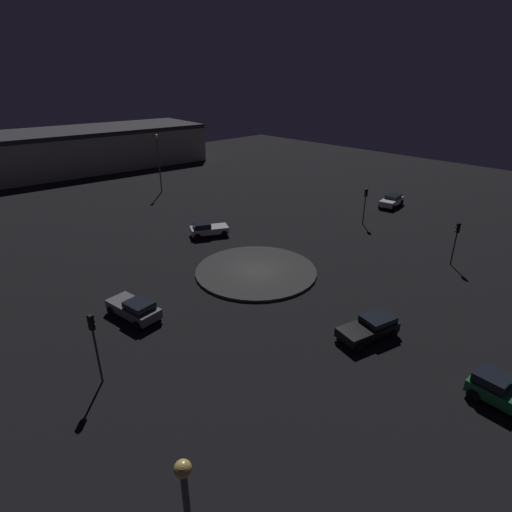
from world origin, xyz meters
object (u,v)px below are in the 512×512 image
object	(u,v)px
car_grey	(135,308)
car_silver	(208,229)
car_white	(392,201)
traffic_light_east	(365,199)
traffic_light_southeast	(456,235)
car_green	(505,394)
car_black	(370,328)
store_building	(92,148)
streetlamp_north	(158,154)
traffic_light_west	(94,335)

from	to	relation	value
car_grey	car_silver	bearing A→B (deg)	-64.15
car_white	traffic_light_east	size ratio (longest dim) A/B	1.04
traffic_light_southeast	car_green	bearing A→B (deg)	69.70
car_white	car_silver	xyz separation A→B (m)	(-23.50, 8.28, -0.00)
car_black	car_grey	world-z (taller)	car_grey
car_grey	store_building	world-z (taller)	store_building
car_green	store_building	size ratio (longest dim) A/B	0.10
streetlamp_north	traffic_light_west	bearing A→B (deg)	-126.89
traffic_light_west	traffic_light_southeast	size ratio (longest dim) A/B	1.10
car_white	traffic_light_southeast	size ratio (longest dim) A/B	1.07
car_green	traffic_light_west	size ratio (longest dim) A/B	0.90
car_silver	traffic_light_west	bearing A→B (deg)	-115.67
traffic_light_west	streetlamp_north	size ratio (longest dim) A/B	0.54
traffic_light_east	streetlamp_north	world-z (taller)	streetlamp_north
streetlamp_north	store_building	distance (m)	23.22
car_grey	traffic_light_west	distance (m)	6.98
car_silver	store_building	world-z (taller)	store_building
car_black	car_grey	xyz separation A→B (m)	(-9.92, 12.81, 0.05)
car_grey	streetlamp_north	xyz separation A→B (m)	(19.46, 27.49, 4.62)
streetlamp_north	car_green	bearing A→B (deg)	-101.44
car_silver	traffic_light_east	distance (m)	17.86
traffic_light_west	car_grey	bearing A→B (deg)	31.23
car_silver	traffic_light_west	world-z (taller)	traffic_light_west
traffic_light_east	car_white	bearing A→B (deg)	-173.22
car_grey	car_green	bearing A→B (deg)	-163.16
store_building	car_black	bearing A→B (deg)	86.93
traffic_light_southeast	car_black	bearing A→B (deg)	42.37
traffic_light_east	traffic_light_southeast	bearing A→B (deg)	71.58
car_black	streetlamp_north	bearing A→B (deg)	-88.98
traffic_light_east	traffic_light_southeast	size ratio (longest dim) A/B	1.03
car_black	streetlamp_north	distance (m)	41.67
car_silver	car_black	world-z (taller)	car_silver
car_silver	traffic_light_southeast	size ratio (longest dim) A/B	1.07
car_white	store_building	size ratio (longest dim) A/B	0.11
car_black	traffic_light_southeast	distance (m)	15.21
car_grey	streetlamp_north	bearing A→B (deg)	-43.13
store_building	streetlamp_north	bearing A→B (deg)	94.86
car_grey	traffic_light_east	world-z (taller)	traffic_light_east
traffic_light_east	traffic_light_southeast	xyz separation A→B (m)	(-3.58, -11.49, -0.09)
car_black	traffic_light_west	distance (m)	16.88
car_silver	traffic_light_southeast	distance (m)	23.95
streetlamp_north	store_building	world-z (taller)	streetlamp_north
car_silver	car_grey	xyz separation A→B (m)	(-13.55, -9.03, -0.00)
car_white	traffic_light_east	world-z (taller)	traffic_light_east
car_silver	store_building	xyz separation A→B (m)	(6.31, 41.59, 2.64)
traffic_light_southeast	car_silver	bearing A→B (deg)	-22.42
car_silver	traffic_light_east	xyz separation A→B (m)	(14.99, -9.46, 2.18)
car_white	traffic_light_southeast	distance (m)	17.64
car_black	streetlamp_north	size ratio (longest dim) A/B	0.54
car_white	car_grey	size ratio (longest dim) A/B	0.97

